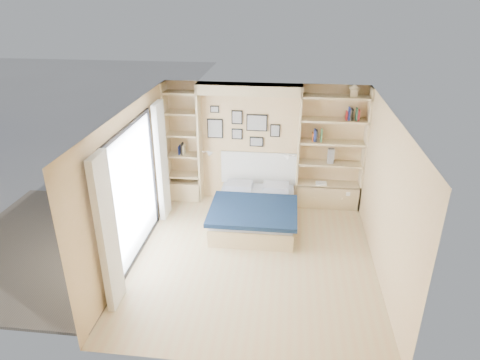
# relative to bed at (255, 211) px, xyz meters

# --- Properties ---
(ground) EXTENTS (4.50, 4.50, 0.00)m
(ground) POSITION_rel_bed_xyz_m (0.09, -1.20, -0.26)
(ground) COLOR tan
(ground) RESTS_ON ground
(room_shell) EXTENTS (4.50, 4.50, 4.50)m
(room_shell) POSITION_rel_bed_xyz_m (-0.30, 0.32, 0.81)
(room_shell) COLOR #DBB383
(room_shell) RESTS_ON ground
(bed) EXTENTS (1.60, 2.03, 1.07)m
(bed) POSITION_rel_bed_xyz_m (0.00, 0.00, 0.00)
(bed) COLOR beige
(bed) RESTS_ON ground
(photo_gallery) EXTENTS (1.48, 0.02, 0.82)m
(photo_gallery) POSITION_rel_bed_xyz_m (-0.37, 1.02, 1.34)
(photo_gallery) COLOR black
(photo_gallery) RESTS_ON ground
(reading_lamps) EXTENTS (1.92, 0.12, 0.15)m
(reading_lamps) POSITION_rel_bed_xyz_m (-0.21, 0.80, 0.84)
(reading_lamps) COLOR silver
(reading_lamps) RESTS_ON ground
(shelf_decor) EXTENTS (3.54, 0.23, 2.03)m
(shelf_decor) POSITION_rel_bed_xyz_m (1.18, 0.87, 1.44)
(shelf_decor) COLOR #B2501E
(shelf_decor) RESTS_ON ground
(deck) EXTENTS (3.20, 4.00, 0.05)m
(deck) POSITION_rel_bed_xyz_m (-3.51, -1.20, -0.26)
(deck) COLOR #64584A
(deck) RESTS_ON ground
(deck_chair) EXTENTS (0.71, 0.94, 0.84)m
(deck_chair) POSITION_rel_bed_xyz_m (-2.99, -0.48, 0.14)
(deck_chair) COLOR tan
(deck_chair) RESTS_ON ground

